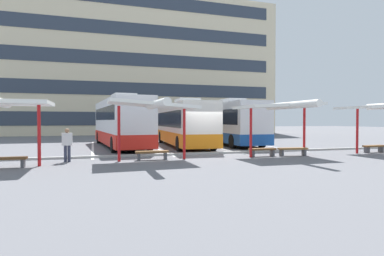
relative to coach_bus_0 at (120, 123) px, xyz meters
name	(u,v)px	position (x,y,z in m)	size (l,w,h in m)	color
ground_plane	(207,154)	(4.47, -6.66, -1.77)	(160.00, 160.00, 0.00)	slate
terminal_building	(134,70)	(4.50, 27.56, 8.44)	(42.40, 15.59, 23.17)	beige
coach_bus_0	(120,123)	(0.00, 0.00, 0.00)	(3.49, 12.04, 3.83)	silver
coach_bus_1	(183,125)	(4.67, -0.82, -0.15)	(3.25, 11.59, 3.55)	silver
coach_bus_2	(226,123)	(8.87, 0.65, -0.05)	(3.14, 12.27, 3.71)	silver
lane_stripe_0	(93,148)	(-1.98, -0.64, -1.77)	(0.16, 14.00, 0.01)	white
lane_stripe_1	(152,147)	(2.32, -0.64, -1.77)	(0.16, 14.00, 0.01)	white
lane_stripe_2	(206,145)	(6.63, -0.64, -1.77)	(0.16, 14.00, 0.01)	white
lane_stripe_3	(255,144)	(10.93, -0.64, -1.77)	(0.16, 14.00, 0.01)	white
waiting_shelter_0	(2,104)	(-5.48, -9.62, 0.87)	(3.62, 4.46, 2.86)	red
bench_0	(4,160)	(-5.48, -9.52, -1.44)	(1.74, 0.47, 0.45)	brown
waiting_shelter_1	(153,106)	(0.86, -9.02, 0.91)	(4.26, 4.56, 2.98)	red
bench_1	(152,153)	(0.86, -8.61, -1.44)	(1.64, 0.44, 0.45)	brown
waiting_shelter_2	(281,107)	(7.80, -9.31, 0.94)	(4.38, 4.63, 2.97)	red
bench_2	(262,150)	(6.90, -8.90, -1.44)	(1.52, 0.43, 0.45)	brown
bench_3	(293,150)	(8.70, -9.11, -1.44)	(1.69, 0.63, 0.45)	brown
waiting_shelter_3	(381,107)	(14.58, -9.50, 1.00)	(3.99, 4.77, 3.05)	red
bench_4	(374,147)	(14.58, -9.04, -1.44)	(1.53, 0.52, 0.45)	brown
platform_kerb	(208,153)	(4.47, -6.88, -1.71)	(44.00, 0.24, 0.12)	#ADADA8
waiting_passenger_0	(67,143)	(-3.13, -8.24, -0.86)	(0.46, 0.23, 1.59)	#33384C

